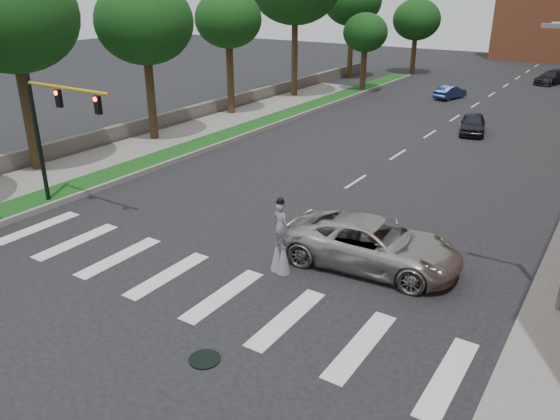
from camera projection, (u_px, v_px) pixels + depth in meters
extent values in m
plane|color=black|center=(175.00, 298.00, 18.46)|extent=(160.00, 160.00, 0.00)
cube|color=#134215|center=(249.00, 128.00, 39.69)|extent=(2.00, 60.00, 0.25)
cube|color=gray|center=(260.00, 130.00, 39.16)|extent=(0.20, 60.00, 0.28)
cube|color=slate|center=(113.00, 156.00, 33.47)|extent=(4.00, 60.00, 0.18)
cube|color=#5A554D|center=(208.00, 109.00, 43.85)|extent=(0.50, 56.00, 1.10)
cylinder|color=black|center=(205.00, 359.00, 15.39)|extent=(0.90, 0.90, 0.04)
cube|color=slate|center=(551.00, 26.00, 15.07)|extent=(0.50, 0.18, 0.12)
cylinder|color=black|center=(39.00, 142.00, 25.14)|extent=(0.20, 0.20, 6.20)
cylinder|color=gold|center=(66.00, 88.00, 22.79)|extent=(5.20, 0.14, 0.14)
cube|color=black|center=(59.00, 98.00, 23.29)|extent=(0.28, 0.18, 0.75)
cylinder|color=#FF0C0C|center=(56.00, 93.00, 23.11)|extent=(0.18, 0.06, 0.18)
cube|color=black|center=(98.00, 105.00, 22.03)|extent=(0.28, 0.18, 0.75)
cylinder|color=#FF0C0C|center=(95.00, 99.00, 21.85)|extent=(0.18, 0.06, 0.18)
cylinder|color=#352515|center=(284.00, 260.00, 19.88)|extent=(0.07, 0.07, 0.99)
cylinder|color=#352515|center=(277.00, 258.00, 20.08)|extent=(0.07, 0.07, 0.99)
cone|color=slate|center=(284.00, 257.00, 19.83)|extent=(0.52, 0.52, 1.24)
cone|color=slate|center=(277.00, 255.00, 20.04)|extent=(0.52, 0.52, 1.24)
imported|color=slate|center=(280.00, 225.00, 19.46)|extent=(0.70, 0.53, 1.74)
sphere|color=black|center=(280.00, 201.00, 19.10)|extent=(0.26, 0.26, 0.26)
cylinder|color=black|center=(280.00, 202.00, 19.12)|extent=(0.34, 0.34, 0.02)
cube|color=yellow|center=(283.00, 212.00, 19.37)|extent=(0.22, 0.05, 0.10)
imported|color=#A6A49C|center=(372.00, 244.00, 20.23)|extent=(6.78, 3.60, 1.81)
imported|color=black|center=(473.00, 123.00, 38.60)|extent=(2.57, 4.39, 1.40)
imported|color=navy|center=(450.00, 92.00, 50.32)|extent=(2.22, 3.88, 1.21)
imported|color=black|center=(551.00, 78.00, 57.74)|extent=(3.17, 5.02, 1.36)
cylinder|color=#352515|center=(28.00, 113.00, 29.73)|extent=(0.56, 0.56, 6.64)
ellipsoid|color=black|center=(10.00, 15.00, 27.80)|extent=(6.85, 6.85, 5.83)
cylinder|color=#352515|center=(151.00, 95.00, 35.94)|extent=(0.56, 0.56, 6.08)
ellipsoid|color=black|center=(144.00, 22.00, 34.19)|extent=(6.18, 6.18, 5.25)
cylinder|color=#352515|center=(230.00, 77.00, 43.16)|extent=(0.56, 0.56, 6.10)
ellipsoid|color=black|center=(228.00, 19.00, 41.51)|extent=(5.12, 5.12, 4.35)
cylinder|color=#352515|center=(295.00, 54.00, 49.90)|extent=(0.56, 0.56, 7.84)
cylinder|color=#352515|center=(350.00, 48.00, 60.48)|extent=(0.56, 0.56, 6.65)
ellipsoid|color=black|center=(353.00, 0.00, 58.60)|extent=(6.35, 6.35, 5.39)
cylinder|color=#352515|center=(363.00, 69.00, 52.60)|extent=(0.56, 0.56, 4.57)
ellipsoid|color=black|center=(365.00, 32.00, 51.32)|extent=(4.22, 4.22, 3.59)
cylinder|color=#352515|center=(414.00, 53.00, 63.87)|extent=(0.56, 0.56, 4.72)
ellipsoid|color=black|center=(417.00, 20.00, 62.44)|extent=(5.43, 5.43, 4.62)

